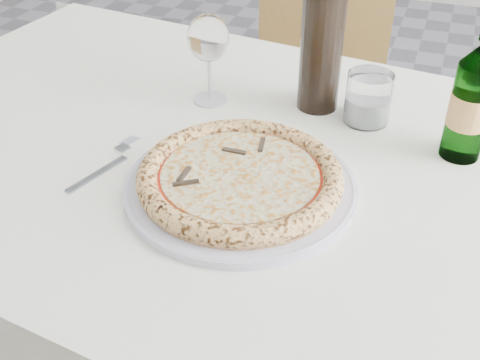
% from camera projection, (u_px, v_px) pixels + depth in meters
% --- Properties ---
extents(floor, '(5.00, 6.00, 0.02)m').
position_uv_depth(floor, '(278.00, 352.00, 1.63)').
color(floor, slate).
rests_on(floor, ground).
extents(dining_table, '(1.69, 1.13, 0.76)m').
position_uv_depth(dining_table, '(259.00, 195.00, 1.07)').
color(dining_table, olive).
rests_on(dining_table, floor).
extents(chair_far, '(0.43, 0.43, 0.93)m').
position_uv_depth(chair_far, '(317.00, 77.00, 1.79)').
color(chair_far, olive).
rests_on(chair_far, floor).
extents(plate, '(0.36, 0.36, 0.02)m').
position_uv_depth(plate, '(240.00, 186.00, 0.94)').
color(plate, silver).
rests_on(plate, dining_table).
extents(pizza, '(0.32, 0.32, 0.03)m').
position_uv_depth(pizza, '(240.00, 177.00, 0.93)').
color(pizza, tan).
rests_on(pizza, plate).
extents(fork, '(0.05, 0.18, 0.00)m').
position_uv_depth(fork, '(106.00, 165.00, 1.00)').
color(fork, gray).
rests_on(fork, dining_table).
extents(wine_glass, '(0.08, 0.08, 0.18)m').
position_uv_depth(wine_glass, '(208.00, 40.00, 1.12)').
color(wine_glass, silver).
rests_on(wine_glass, dining_table).
extents(tumbler, '(0.08, 0.08, 0.09)m').
position_uv_depth(tumbler, '(368.00, 101.00, 1.10)').
color(tumbler, white).
rests_on(tumbler, dining_table).
extents(beer_bottle, '(0.07, 0.07, 0.26)m').
position_uv_depth(beer_bottle, '(472.00, 101.00, 0.97)').
color(beer_bottle, '#2E672A').
rests_on(beer_bottle, dining_table).
extents(wine_bottle, '(0.08, 0.08, 0.32)m').
position_uv_depth(wine_bottle, '(322.00, 40.00, 1.09)').
color(wine_bottle, black).
rests_on(wine_bottle, dining_table).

